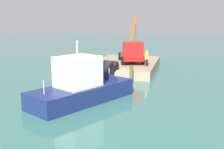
# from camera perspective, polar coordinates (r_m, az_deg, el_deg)

# --- Properties ---
(ground) EXTENTS (200.00, 200.00, 0.00)m
(ground) POSITION_cam_1_polar(r_m,az_deg,el_deg) (29.59, 0.22, -1.35)
(ground) COLOR #386B60
(dock) EXTENTS (12.27, 7.75, 1.06)m
(dock) POSITION_cam_1_polar(r_m,az_deg,el_deg) (35.93, 2.83, 1.82)
(dock) COLOR gray
(dock) RESTS_ON ground
(crane_truck) EXTENTS (9.03, 4.17, 5.73)m
(crane_truck) POSITION_cam_1_polar(r_m,az_deg,el_deg) (34.65, 4.08, 4.59)
(crane_truck) COLOR maroon
(crane_truck) RESTS_ON dock
(dock_worker) EXTENTS (0.34, 0.34, 1.89)m
(dock_worker) POSITION_cam_1_polar(r_m,az_deg,el_deg) (32.53, 7.18, 3.39)
(dock_worker) COLOR black
(dock_worker) RESTS_ON dock
(salvaged_car) EXTENTS (4.60, 3.13, 2.97)m
(salvaged_car) POSITION_cam_1_polar(r_m,az_deg,el_deg) (29.48, -2.14, 0.06)
(salvaged_car) COLOR black
(salvaged_car) RESTS_ON ground
(moored_yacht) EXTENTS (10.87, 7.76, 6.19)m
(moored_yacht) POSITION_cam_1_polar(r_m,az_deg,el_deg) (23.22, -3.79, -3.22)
(moored_yacht) COLOR navy
(moored_yacht) RESTS_ON ground
(piling_near) EXTENTS (0.29, 0.29, 1.51)m
(piling_near) POSITION_cam_1_polar(r_m,az_deg,el_deg) (30.04, -2.72, 0.31)
(piling_near) COLOR brown
(piling_near) RESTS_ON ground
(piling_mid) EXTENTS (0.38, 0.38, 1.71)m
(piling_mid) POSITION_cam_1_polar(r_m,az_deg,el_deg) (29.14, 4.01, 0.14)
(piling_mid) COLOR brown
(piling_mid) RESTS_ON ground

